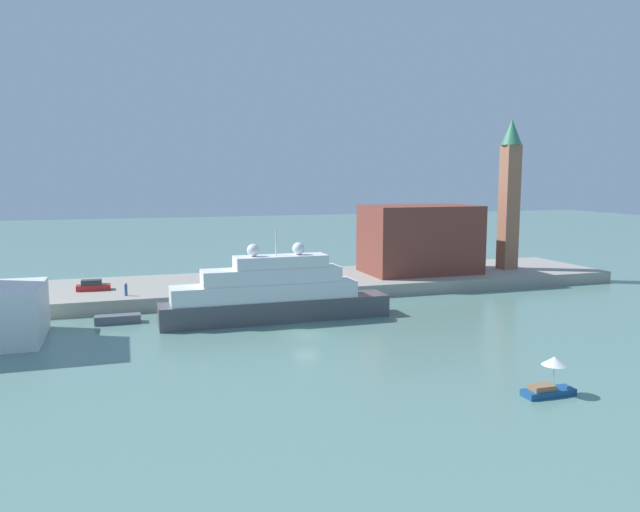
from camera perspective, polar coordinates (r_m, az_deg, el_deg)
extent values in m
plane|color=slate|center=(65.35, -1.24, -7.34)|extent=(400.00, 400.00, 0.00)
cube|color=gray|center=(89.21, -5.90, -2.81)|extent=(110.00, 18.71, 1.77)
cube|color=#4C4C51|center=(71.52, -4.07, -5.02)|extent=(26.79, 4.29, 2.54)
cube|color=white|center=(70.77, -5.15, -3.31)|extent=(21.43, 3.94, 1.94)
cube|color=white|center=(70.63, -4.53, -1.82)|extent=(16.08, 3.60, 1.73)
cube|color=white|center=(70.65, -3.69, -0.51)|extent=(10.72, 3.26, 1.42)
cylinder|color=silver|center=(70.26, -4.13, 1.25)|extent=(0.16, 0.16, 2.99)
sphere|color=white|center=(71.02, -2.03, 0.70)|extent=(1.45, 1.45, 1.45)
sphere|color=white|center=(69.76, -6.27, 0.54)|extent=(1.45, 1.45, 1.45)
cube|color=navy|center=(50.85, 20.57, -11.84)|extent=(4.13, 1.42, 0.51)
cube|color=#8C6647|center=(50.33, 20.03, -11.47)|extent=(1.82, 1.14, 0.40)
cylinder|color=#B2B2B2|center=(50.73, 21.00, -10.50)|extent=(0.06, 0.06, 1.85)
cone|color=white|center=(50.37, 21.07, -9.14)|extent=(1.89, 1.89, 0.66)
cube|color=#595966|center=(73.79, -18.37, -5.62)|extent=(5.03, 1.69, 0.97)
cube|color=brown|center=(96.51, 9.31, 1.58)|extent=(17.16, 10.57, 10.50)
cube|color=#9E664C|center=(103.29, 17.24, 4.34)|extent=(2.50, 2.50, 19.93)
cone|color=#387A5B|center=(103.43, 17.49, 10.99)|extent=(3.26, 3.26, 4.08)
cube|color=#B21E1E|center=(86.00, -20.41, -2.77)|extent=(4.27, 1.72, 0.74)
cube|color=#262D33|center=(85.90, -20.57, -2.31)|extent=(2.56, 1.55, 0.66)
cylinder|color=#334C8C|center=(80.64, -17.68, -3.06)|extent=(0.36, 0.36, 1.43)
sphere|color=tan|center=(80.49, -17.71, -2.47)|extent=(0.24, 0.24, 0.24)
cylinder|color=black|center=(80.40, -5.90, -2.98)|extent=(0.47, 0.47, 0.87)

